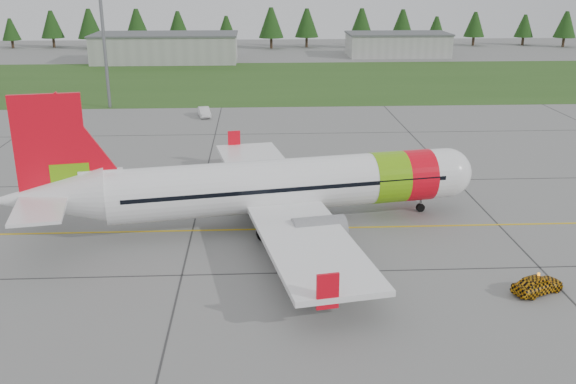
{
  "coord_description": "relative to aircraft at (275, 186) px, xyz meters",
  "views": [
    {
      "loc": [
        -9.74,
        -39.91,
        19.71
      ],
      "look_at": [
        -7.4,
        6.23,
        3.76
      ],
      "focal_mm": 40.0,
      "sensor_mm": 36.0,
      "label": 1
    }
  ],
  "objects": [
    {
      "name": "ground",
      "position": [
        8.31,
        -9.07,
        -3.31
      ],
      "size": [
        320.0,
        320.0,
        0.0
      ],
      "primitive_type": "plane",
      "color": "gray",
      "rests_on": "ground"
    },
    {
      "name": "aircraft",
      "position": [
        0.0,
        0.0,
        0.0
      ],
      "size": [
        37.68,
        35.19,
        11.49
      ],
      "rotation": [
        0.0,
        0.0,
        0.18
      ],
      "color": "white",
      "rests_on": "ground"
    },
    {
      "name": "follow_me_car",
      "position": [
        16.52,
        -12.74,
        -1.51
      ],
      "size": [
        1.71,
        1.83,
        3.62
      ],
      "primitive_type": "imported",
      "rotation": [
        0.0,
        0.0,
        1.99
      ],
      "color": "#F7A80D",
      "rests_on": "ground"
    },
    {
      "name": "service_van",
      "position": [
        -8.82,
        41.64,
        -1.23
      ],
      "size": [
        1.71,
        1.64,
        4.17
      ],
      "primitive_type": "imported",
      "rotation": [
        0.0,
        0.0,
        0.21
      ],
      "color": "white",
      "rests_on": "ground"
    },
    {
      "name": "grass_strip",
      "position": [
        8.31,
        72.93,
        -3.3
      ],
      "size": [
        320.0,
        50.0,
        0.03
      ],
      "primitive_type": "cube",
      "color": "#30561E",
      "rests_on": "ground"
    },
    {
      "name": "taxi_guideline",
      "position": [
        8.31,
        -1.07,
        -3.3
      ],
      "size": [
        120.0,
        0.25,
        0.02
      ],
      "primitive_type": "cube",
      "color": "gold",
      "rests_on": "ground"
    },
    {
      "name": "hangar_west",
      "position": [
        -21.69,
        100.93,
        -0.31
      ],
      "size": [
        32.0,
        14.0,
        6.0
      ],
      "primitive_type": "cube",
      "color": "#A8A8A3",
      "rests_on": "ground"
    },
    {
      "name": "hangar_east",
      "position": [
        33.31,
        108.93,
        -0.71
      ],
      "size": [
        24.0,
        12.0,
        5.2
      ],
      "primitive_type": "cube",
      "color": "#A8A8A3",
      "rests_on": "ground"
    },
    {
      "name": "floodlight_mast",
      "position": [
        -23.69,
        48.93,
        6.69
      ],
      "size": [
        0.5,
        0.5,
        20.0
      ],
      "primitive_type": "cylinder",
      "color": "slate",
      "rests_on": "ground"
    },
    {
      "name": "treeline",
      "position": [
        8.31,
        128.93,
        1.69
      ],
      "size": [
        160.0,
        8.0,
        10.0
      ],
      "primitive_type": null,
      "color": "#1C3F14",
      "rests_on": "ground"
    }
  ]
}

